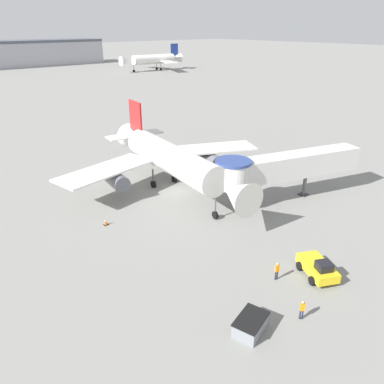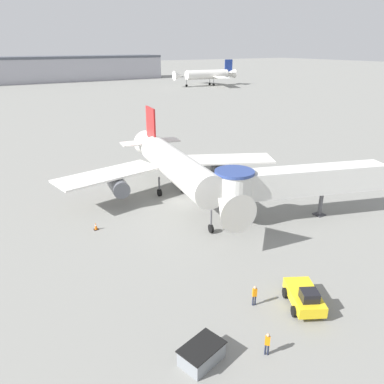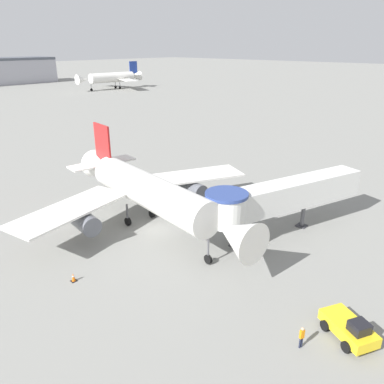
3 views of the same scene
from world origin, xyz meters
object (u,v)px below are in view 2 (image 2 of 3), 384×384
Objects in this scene: pushback_tug_yellow at (305,297)px; traffic_cone_port_wing at (96,226)px; main_airplane at (176,167)px; ground_crew_marshaller at (267,343)px; service_container_gray at (202,354)px; jet_bridge at (290,182)px; background_jet_blue_tail at (208,75)px; ground_crew_wing_walker at (255,294)px; traffic_cone_starboard_wing at (247,182)px.

traffic_cone_port_wing is (-9.23, 19.90, -0.46)m from pushback_tug_yellow.
ground_crew_marshaller is (-7.42, -25.08, -3.26)m from main_airplane.
main_airplane is at bearing 64.56° from service_container_gray.
jet_bridge reaches higher than ground_crew_marshaller.
main_airplane reaches higher than service_container_gray.
background_jet_blue_tail reaches higher than traffic_cone_port_wing.
ground_crew_wing_walker is (6.20, -17.90, 0.58)m from traffic_cone_port_wing.
background_jet_blue_tail reaches higher than traffic_cone_starboard_wing.
pushback_tug_yellow is 5.82m from ground_crew_marshaller.
ground_crew_marshaller is (3.80, -21.98, 0.56)m from traffic_cone_port_wing.
service_container_gray is (-18.78, -12.13, -3.76)m from jet_bridge.
ground_crew_marshaller is (-5.43, -2.08, 0.10)m from pushback_tug_yellow.
service_container_gray is at bearing 20.61° from ground_crew_marshaller.
pushback_tug_yellow is at bearing -26.57° from background_jet_blue_tail.
pushback_tug_yellow is 2.69× the size of ground_crew_marshaller.
main_airplane is at bearing 177.48° from traffic_cone_starboard_wing.
pushback_tug_yellow is at bearing -119.70° from traffic_cone_starboard_wing.
jet_bridge is 4.31× the size of pushback_tug_yellow.
jet_bridge is 23.95× the size of traffic_cone_port_wing.
service_container_gray is 20.35m from traffic_cone_port_wing.
traffic_cone_port_wing is at bearing 90.19° from service_container_gray.
main_airplane is 12.25m from traffic_cone_port_wing.
traffic_cone_port_wing is 22.31m from ground_crew_marshaller.
main_airplane is 23.33m from pushback_tug_yellow.
traffic_cone_starboard_wing is 0.44× the size of ground_crew_marshaller.
traffic_cone_starboard_wing is at bearing 46.23° from service_container_gray.
ground_crew_marshaller is at bearing -119.43° from jet_bridge.
traffic_cone_port_wing is at bearing 142.33° from pushback_tug_yellow.
jet_bridge is at bearing 32.86° from service_container_gray.
main_airplane reaches higher than traffic_cone_port_wing.
background_jet_blue_tail is at bearing 62.85° from main_airplane.
service_container_gray is 6.61m from ground_crew_wing_walker.
background_jet_blue_tail is (68.85, 114.41, 4.69)m from traffic_cone_starboard_wing.
jet_bridge is at bearing -48.19° from main_airplane.
traffic_cone_port_wing is at bearing -35.95° from ground_crew_marshaller.
main_airplane is at bearing -62.24° from ground_crew_marshaller.
main_airplane reaches higher than ground_crew_marshaller.
ground_crew_marshaller is at bearing -80.20° from traffic_cone_port_wing.
jet_bridge is 144.50m from background_jet_blue_tail.
ground_crew_wing_walker is (-5.02, -21.00, -3.23)m from main_airplane.
service_container_gray is at bearing -149.74° from pushback_tug_yellow.
traffic_cone_starboard_wing is 25.95m from ground_crew_wing_walker.
jet_bridge is 20.68m from ground_crew_marshaller.
traffic_cone_port_wing is 18.95m from ground_crew_wing_walker.
jet_bridge reaches higher than traffic_cone_starboard_wing.
pushback_tug_yellow is at bearing 2.81° from service_container_gray.
pushback_tug_yellow is at bearing -87.13° from main_airplane.
pushback_tug_yellow is at bearing -65.12° from traffic_cone_port_wing.
ground_crew_marshaller is at bearing -98.66° from main_airplane.
service_container_gray is (-9.16, -0.45, -0.25)m from pushback_tug_yellow.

